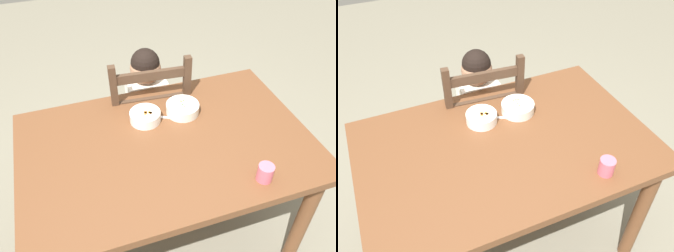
{
  "view_description": "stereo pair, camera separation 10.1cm",
  "coord_description": "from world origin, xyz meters",
  "views": [
    {
      "loc": [
        -0.37,
        -1.09,
        1.89
      ],
      "look_at": [
        0.02,
        0.05,
        0.83
      ],
      "focal_mm": 37.8,
      "sensor_mm": 36.0,
      "label": 1
    },
    {
      "loc": [
        -0.46,
        -1.05,
        1.89
      ],
      "look_at": [
        0.02,
        0.05,
        0.83
      ],
      "focal_mm": 37.8,
      "sensor_mm": 36.0,
      "label": 2
    }
  ],
  "objects": [
    {
      "name": "ground_plane",
      "position": [
        0.0,
        0.0,
        0.0
      ],
      "size": [
        8.0,
        8.0,
        0.0
      ],
      "primitive_type": "plane",
      "color": "gray"
    },
    {
      "name": "bowl_of_peas",
      "position": [
        0.14,
        0.18,
        0.81
      ],
      "size": [
        0.16,
        0.16,
        0.05
      ],
      "color": "white",
      "rests_on": "dining_table"
    },
    {
      "name": "spoon",
      "position": [
        0.0,
        0.19,
        0.78
      ],
      "size": [
        0.13,
        0.08,
        0.01
      ],
      "color": "silver",
      "rests_on": "dining_table"
    },
    {
      "name": "bowl_of_carrots",
      "position": [
        -0.05,
        0.18,
        0.81
      ],
      "size": [
        0.15,
        0.15,
        0.05
      ],
      "color": "white",
      "rests_on": "dining_table"
    },
    {
      "name": "dining_table",
      "position": [
        0.0,
        0.0,
        0.66
      ],
      "size": [
        1.32,
        0.87,
        0.78
      ],
      "color": "brown",
      "rests_on": "ground"
    },
    {
      "name": "drinking_cup",
      "position": [
        0.31,
        -0.33,
        0.82
      ],
      "size": [
        0.07,
        0.07,
        0.07
      ],
      "primitive_type": "cylinder",
      "color": "#DC667D",
      "rests_on": "dining_table"
    },
    {
      "name": "dining_chair",
      "position": [
        0.04,
        0.48,
        0.48
      ],
      "size": [
        0.45,
        0.45,
        1.0
      ],
      "color": "#483223",
      "rests_on": "ground"
    },
    {
      "name": "child_figure",
      "position": [
        0.05,
        0.47,
        0.65
      ],
      "size": [
        0.32,
        0.31,
        0.98
      ],
      "color": "white",
      "rests_on": "ground"
    }
  ]
}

